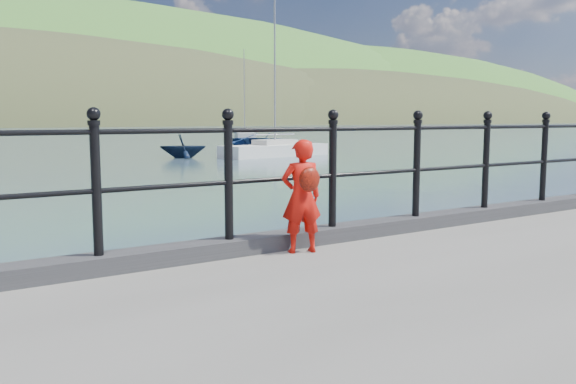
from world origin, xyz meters
TOP-DOWN VIEW (x-y plane):
  - ground at (0.00, 0.00)m, footprint 600.00×600.00m
  - kerb at (0.00, -0.15)m, footprint 60.00×0.30m
  - railing at (0.00, -0.15)m, footprint 18.11×0.11m
  - far_shore at (38.34, 239.41)m, footprint 830.00×200.00m
  - child at (0.02, -0.43)m, footprint 0.44×0.36m
  - launch_blue at (20.94, 34.53)m, footprint 5.49×6.56m
  - launch_navy at (11.10, 27.16)m, footprint 3.15×2.95m
  - sailboat_near at (16.23, 25.45)m, footprint 7.34×3.14m
  - sailboat_far at (30.47, 54.04)m, footprint 4.79×7.17m

SIDE VIEW (x-z plane):
  - far_shore at x=38.34m, z-range -100.57..55.43m
  - ground at x=0.00m, z-range 0.00..0.00m
  - sailboat_near at x=16.23m, z-range -4.48..5.16m
  - sailboat_far at x=30.47m, z-range -4.63..5.32m
  - launch_blue at x=20.94m, z-range 0.00..1.17m
  - launch_navy at x=11.10m, z-range 0.00..1.34m
  - kerb at x=0.00m, z-range 1.00..1.15m
  - child at x=0.02m, z-range 1.01..2.07m
  - railing at x=0.00m, z-range 1.23..2.42m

